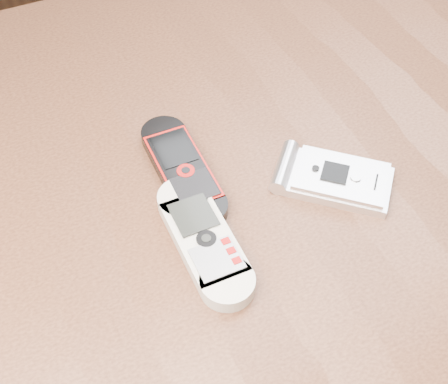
{
  "coord_description": "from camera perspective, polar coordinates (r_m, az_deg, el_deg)",
  "views": [
    {
      "loc": [
        -0.15,
        -0.34,
        1.21
      ],
      "look_at": [
        0.01,
        0.0,
        0.76
      ],
      "focal_mm": 50.0,
      "sensor_mm": 36.0,
      "label": 1
    }
  ],
  "objects": [
    {
      "name": "table",
      "position": [
        0.68,
        -0.39,
        -6.41
      ],
      "size": [
        1.2,
        0.8,
        0.75
      ],
      "color": "black",
      "rests_on": "ground"
    },
    {
      "name": "nokia_white",
      "position": [
        0.56,
        -1.84,
        -4.37
      ],
      "size": [
        0.05,
        0.15,
        0.02
      ],
      "primitive_type": "cube",
      "rotation": [
        0.0,
        0.0,
        0.01
      ],
      "color": "beige",
      "rests_on": "table"
    },
    {
      "name": "nokia_black_red",
      "position": [
        0.61,
        -3.81,
        2.07
      ],
      "size": [
        0.05,
        0.15,
        0.02
      ],
      "primitive_type": "cube",
      "rotation": [
        0.0,
        0.0,
        -0.0
      ],
      "color": "black",
      "rests_on": "table"
    },
    {
      "name": "motorola_razr",
      "position": [
        0.61,
        10.32,
        1.23
      ],
      "size": [
        0.13,
        0.12,
        0.02
      ],
      "primitive_type": "cube",
      "rotation": [
        0.0,
        0.0,
        0.85
      ],
      "color": "silver",
      "rests_on": "table"
    }
  ]
}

